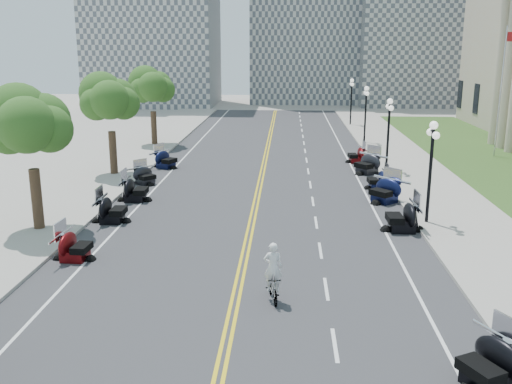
{
  "coord_description": "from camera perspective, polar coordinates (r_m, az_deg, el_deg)",
  "views": [
    {
      "loc": [
        1.73,
        -23.19,
        8.52
      ],
      "look_at": [
        0.31,
        2.18,
        2.0
      ],
      "focal_mm": 40.0,
      "sensor_mm": 36.0,
      "label": 1
    }
  ],
  "objects": [
    {
      "name": "lane_dash_14",
      "position": [
        55.86,
        4.71,
        5.59
      ],
      "size": [
        0.12,
        2.0,
        0.0
      ],
      "primitive_type": "cube",
      "color": "white",
      "rests_on": "road"
    },
    {
      "name": "lane_dash_9",
      "position": [
        36.23,
        5.45,
        0.75
      ],
      "size": [
        0.12,
        2.0,
        0.0
      ],
      "primitive_type": "cube",
      "color": "white",
      "rests_on": "road"
    },
    {
      "name": "street_lamp_4",
      "position": [
        51.98,
        10.88,
        7.6
      ],
      "size": [
        0.5,
        1.2,
        4.9
      ],
      "primitive_type": null,
      "color": "black",
      "rests_on": "sidewalk_north"
    },
    {
      "name": "road",
      "position": [
        34.31,
        0.22,
        0.02
      ],
      "size": [
        16.0,
        90.0,
        0.01
      ],
      "primitive_type": "cube",
      "color": "#333335",
      "rests_on": "ground"
    },
    {
      "name": "flagpole",
      "position": [
        48.16,
        23.26,
        9.06
      ],
      "size": [
        1.1,
        0.2,
        10.0
      ],
      "primitive_type": null,
      "color": "silver",
      "rests_on": "ground"
    },
    {
      "name": "motorcycle_n_8",
      "position": [
        35.67,
        12.08,
        1.32
      ],
      "size": [
        1.96,
        1.96,
        1.29
      ],
      "primitive_type": null,
      "rotation": [
        0.0,
        0.0,
        -1.5
      ],
      "color": "black",
      "rests_on": "road"
    },
    {
      "name": "lane_dash_6",
      "position": [
        24.74,
        6.45,
        -5.82
      ],
      "size": [
        0.12,
        2.0,
        0.0
      ],
      "primitive_type": "cube",
      "color": "white",
      "rests_on": "road"
    },
    {
      "name": "motorcycle_s_5",
      "position": [
        24.5,
        -17.72,
        -5.02
      ],
      "size": [
        2.01,
        2.01,
        1.33
      ],
      "primitive_type": null,
      "rotation": [
        0.0,
        0.0,
        1.51
      ],
      "color": "#590A0C",
      "rests_on": "road"
    },
    {
      "name": "lane_dash_10",
      "position": [
        40.13,
        5.24,
        2.09
      ],
      "size": [
        0.12,
        2.0,
        0.0
      ],
      "primitive_type": "cube",
      "color": "white",
      "rests_on": "road"
    },
    {
      "name": "lane_dash_5",
      "position": [
        21.04,
        7.04,
        -9.58
      ],
      "size": [
        0.12,
        2.0,
        0.0
      ],
      "primitive_type": "cube",
      "color": "white",
      "rests_on": "road"
    },
    {
      "name": "cyclist_rider",
      "position": [
        19.29,
        1.72,
        -5.86
      ],
      "size": [
        0.65,
        0.42,
        1.77
      ],
      "primitive_type": "imported",
      "rotation": [
        0.0,
        0.0,
        3.14
      ],
      "color": "silver",
      "rests_on": "bicycle"
    },
    {
      "name": "lane_dash_8",
      "position": [
        32.36,
        5.7,
        -0.92
      ],
      "size": [
        0.12,
        2.0,
        0.0
      ],
      "primitive_type": "cube",
      "color": "white",
      "rests_on": "road"
    },
    {
      "name": "distant_block_a",
      "position": [
        87.56,
        -10.27,
        17.11
      ],
      "size": [
        18.0,
        14.0,
        26.0
      ],
      "primitive_type": "cube",
      "color": "gray",
      "rests_on": "ground"
    },
    {
      "name": "lane_dash_19",
      "position": [
        75.68,
        4.35,
        7.9
      ],
      "size": [
        0.12,
        2.0,
        0.0
      ],
      "primitive_type": "cube",
      "color": "white",
      "rests_on": "road"
    },
    {
      "name": "motorcycle_n_7",
      "position": [
        32.62,
        12.76,
        0.28
      ],
      "size": [
        3.09,
        3.09,
        1.53
      ],
      "primitive_type": null,
      "rotation": [
        0.0,
        0.0,
        -0.84
      ],
      "color": "black",
      "rests_on": "road"
    },
    {
      "name": "tree_2",
      "position": [
        28.04,
        -21.66,
        5.65
      ],
      "size": [
        4.8,
        4.8,
        9.2
      ],
      "primitive_type": null,
      "color": "#235619",
      "rests_on": "sidewalk_south"
    },
    {
      "name": "motorcycle_n_3",
      "position": [
        16.25,
        22.43,
        -15.43
      ],
      "size": [
        2.84,
        2.84,
        1.47
      ],
      "primitive_type": null,
      "rotation": [
        0.0,
        0.0,
        -1.09
      ],
      "color": "black",
      "rests_on": "road"
    },
    {
      "name": "lane_dash_16",
      "position": [
        63.78,
        4.54,
        6.68
      ],
      "size": [
        0.12,
        2.0,
        0.0
      ],
      "primitive_type": "cube",
      "color": "white",
      "rests_on": "road"
    },
    {
      "name": "ground",
      "position": [
        24.77,
        -1.0,
        -5.73
      ],
      "size": [
        160.0,
        160.0,
        0.0
      ],
      "primitive_type": "plane",
      "color": "gray"
    },
    {
      "name": "tree_4",
      "position": [
        50.71,
        -10.33,
        9.9
      ],
      "size": [
        4.8,
        4.8,
        9.2
      ],
      "primitive_type": null,
      "color": "#235619",
      "rests_on": "sidewalk_south"
    },
    {
      "name": "lane_dash_13",
      "position": [
        51.91,
        4.81,
        4.91
      ],
      "size": [
        0.12,
        2.0,
        0.0
      ],
      "primitive_type": "cube",
      "color": "white",
      "rests_on": "road"
    },
    {
      "name": "motorcycle_n_6",
      "position": [
        27.77,
        14.43,
        -2.26
      ],
      "size": [
        2.28,
        2.28,
        1.56
      ],
      "primitive_type": null,
      "rotation": [
        0.0,
        0.0,
        -1.55
      ],
      "color": "black",
      "rests_on": "road"
    },
    {
      "name": "motorcycle_s_8",
      "position": [
        36.75,
        -11.04,
        1.72
      ],
      "size": [
        2.53,
        2.53,
        1.25
      ],
      "primitive_type": null,
      "rotation": [
        0.0,
        0.0,
        0.83
      ],
      "color": "black",
      "rests_on": "road"
    },
    {
      "name": "motorcycle_s_9",
      "position": [
        41.4,
        -9.02,
        3.34
      ],
      "size": [
        2.69,
        2.69,
        1.41
      ],
      "primitive_type": null,
      "rotation": [
        0.0,
        0.0,
        1.13
      ],
      "color": "black",
      "rests_on": "road"
    },
    {
      "name": "centerline_yellow_a",
      "position": [
        34.31,
        0.02,
        0.04
      ],
      "size": [
        0.12,
        90.0,
        0.0
      ],
      "primitive_type": "cube",
      "color": "yellow",
      "rests_on": "road"
    },
    {
      "name": "bicycle",
      "position": [
        19.8,
        1.69,
        -9.57
      ],
      "size": [
        0.77,
        1.66,
        0.96
      ],
      "primitive_type": "imported",
      "rotation": [
        0.0,
        0.0,
        0.21
      ],
      "color": "#A51414",
      "rests_on": "road"
    },
    {
      "name": "motorcycle_n_9",
      "position": [
        39.78,
        11.06,
        2.89
      ],
      "size": [
        3.1,
        3.1,
        1.54
      ],
      "primitive_type": null,
      "rotation": [
        0.0,
        0.0,
        -0.89
      ],
      "color": "black",
      "rests_on": "road"
    },
    {
      "name": "lawn",
      "position": [
        44.91,
        23.72,
        2.29
      ],
      "size": [
        9.0,
        60.0,
        0.1
      ],
      "primitive_type": "cube",
      "color": "#356023",
      "rests_on": "ground"
    },
    {
      "name": "distant_block_b",
      "position": [
        91.45,
        4.88,
        18.41
      ],
      "size": [
        16.0,
        12.0,
        30.0
      ],
      "primitive_type": "cube",
      "color": "gray",
      "rests_on": "ground"
    },
    {
      "name": "lane_dash_7",
      "position": [
        28.53,
        6.03,
        -3.04
      ],
      "size": [
        0.12,
        2.0,
        0.0
      ],
      "primitive_type": "cube",
      "color": "white",
      "rests_on": "road"
    },
    {
      "name": "street_lamp_3",
      "position": [
        40.22,
        13.07,
        5.56
      ],
      "size": [
        0.5,
        1.2,
        4.9
      ],
      "primitive_type": null,
      "color": "black",
      "rests_on": "sidewalk_north"
    },
    {
      "name": "edge_line_north",
      "position": [
        34.58,
        10.87,
        -0.12
      ],
      "size": [
        0.12,
        90.0,
        0.0
      ],
      "primitive_type": "cube",
      "color": "white",
      "rests_on": "road"
    },
    {
      "name": "lane_dash_11",
      "position": [
        44.04,
        5.07,
        3.2
      ],
      "size": [
        0.12,
        2.0,
        0.0
      ],
      "primitive_type": "cube",
      "color": "white",
      "rests_on": "road"
    },
    {
      "name": "lane_dash_12",
      "position": [
        47.97,
        4.93,
        4.12
      ],
      "size": [
        0.12,
        2.0,
        0.0
      ],
      "primitive_type": "cube",
      "color": "white",
      "rests_on": "road"
    },
    {
      "name": "lane_dash_4",
      "position": [
        17.47,
        7.89,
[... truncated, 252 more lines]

